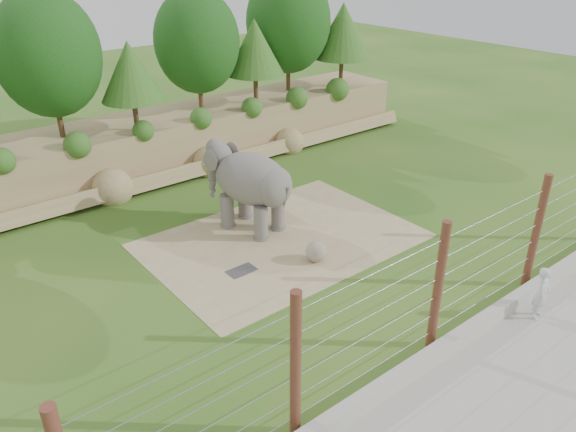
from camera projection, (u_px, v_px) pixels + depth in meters
ground at (324, 278)px, 19.21m from camera, size 90.00×90.00×0.00m
back_embankment at (157, 89)px, 26.58m from camera, size 30.00×5.52×8.77m
dirt_patch at (282, 240)px, 21.57m from camera, size 10.00×7.00×0.02m
drain_grate at (242, 270)px, 19.58m from camera, size 1.00×0.60×0.03m
elephant at (252, 190)px, 21.78m from camera, size 2.68×4.35×3.27m
stone_ball at (316, 251)px, 20.04m from camera, size 0.76×0.76×0.76m
retaining_wall at (445, 347)px, 15.61m from camera, size 26.00×0.35×0.50m
walkway at (508, 395)px, 14.33m from camera, size 26.00×4.00×0.01m
barrier_fence at (438, 287)px, 15.17m from camera, size 20.26×0.26×4.00m
zookeeper at (542, 293)px, 16.89m from camera, size 0.73×0.60×1.73m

